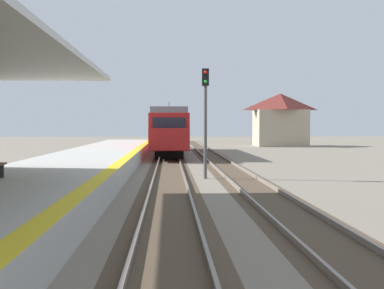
# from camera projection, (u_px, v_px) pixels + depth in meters

# --- Properties ---
(station_platform) EXTENTS (5.00, 80.00, 0.91)m
(station_platform) POSITION_uv_depth(u_px,v_px,m) (35.00, 189.00, 16.03)
(station_platform) COLOR #B7B5AD
(station_platform) RESTS_ON ground
(track_pair_nearest_platform) EXTENTS (2.34, 120.00, 0.16)m
(track_pair_nearest_platform) POSITION_uv_depth(u_px,v_px,m) (169.00, 185.00, 20.24)
(track_pair_nearest_platform) COLOR #4C3D2D
(track_pair_nearest_platform) RESTS_ON ground
(track_pair_middle) EXTENTS (2.34, 120.00, 0.16)m
(track_pair_middle) POSITION_uv_depth(u_px,v_px,m) (251.00, 185.00, 20.40)
(track_pair_middle) COLOR #4C3D2D
(track_pair_middle) RESTS_ON ground
(approaching_train) EXTENTS (2.93, 19.60, 4.76)m
(approaching_train) POSITION_uv_depth(u_px,v_px,m) (169.00, 129.00, 42.88)
(approaching_train) COLOR maroon
(approaching_train) RESTS_ON ground
(rail_signal_post) EXTENTS (0.32, 0.34, 5.20)m
(rail_signal_post) POSITION_uv_depth(u_px,v_px,m) (205.00, 111.00, 23.10)
(rail_signal_post) COLOR #4C4C4C
(rail_signal_post) RESTS_ON ground
(distant_trackside_house) EXTENTS (6.60, 5.28, 6.40)m
(distant_trackside_house) POSITION_uv_depth(u_px,v_px,m) (280.00, 119.00, 59.48)
(distant_trackside_house) COLOR tan
(distant_trackside_house) RESTS_ON ground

